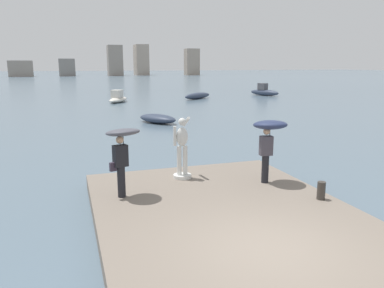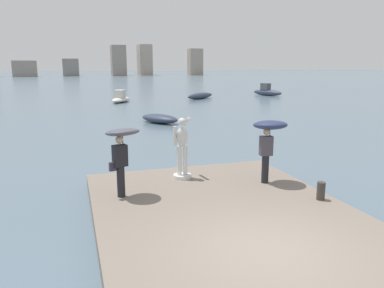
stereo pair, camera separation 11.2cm
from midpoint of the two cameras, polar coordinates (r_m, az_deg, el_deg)
name	(u,v)px [view 1 (the left image)]	position (r m, az deg, el deg)	size (l,w,h in m)	color
ground_plane	(100,99)	(46.54, -13.70, 6.60)	(400.00, 400.00, 0.00)	slate
pier	(233,224)	(9.56, 5.88, -11.83)	(6.49, 9.50, 0.40)	slate
statue_white_figure	(182,150)	(12.22, -1.76, -0.94)	(0.60, 0.86, 2.00)	silver
onlooker_left	(122,145)	(10.56, -10.78, -0.13)	(1.18, 1.19, 1.98)	black
onlooker_right	(269,132)	(11.86, 11.24, 1.72)	(1.18, 1.20, 2.00)	black
mooring_bollard	(321,191)	(11.02, 18.56, -6.65)	(0.22, 0.22, 0.50)	#38332D
boat_near	(158,119)	(26.63, -5.31, 3.82)	(2.84, 3.41, 0.62)	#2D384C
boat_mid	(198,96)	(45.29, 0.77, 7.26)	(4.48, 3.66, 0.73)	#2D384C
boat_far	(118,98)	(41.91, -11.15, 6.77)	(3.02, 4.18, 1.34)	silver
boat_leftward	(264,92)	(50.95, 10.73, 7.76)	(2.64, 4.62, 1.60)	#2D384C
distant_skyline	(71,63)	(140.26, -17.80, 11.49)	(92.70, 11.76, 11.10)	#A89989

